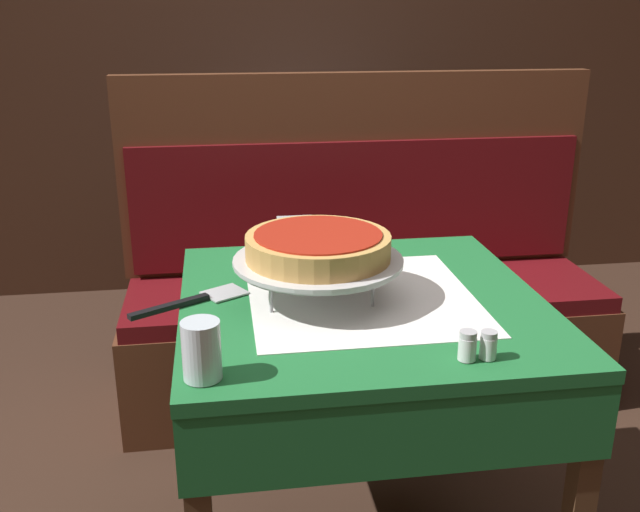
% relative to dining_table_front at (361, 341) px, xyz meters
% --- Properties ---
extents(dining_table_front, '(0.85, 0.85, 0.78)m').
position_rel_dining_table_front_xyz_m(dining_table_front, '(0.00, 0.00, 0.00)').
color(dining_table_front, '#1E6B33').
rests_on(dining_table_front, ground_plane).
extents(dining_table_rear, '(0.63, 0.63, 0.78)m').
position_rel_dining_table_front_xyz_m(dining_table_rear, '(0.13, 1.68, -0.01)').
color(dining_table_rear, '#194799').
rests_on(dining_table_rear, ground_plane).
extents(booth_bench, '(1.77, 0.51, 1.21)m').
position_rel_dining_table_front_xyz_m(booth_bench, '(0.20, 0.90, -0.32)').
color(booth_bench, brown).
rests_on(booth_bench, ground_plane).
extents(back_wall_panel, '(6.00, 0.04, 2.40)m').
position_rel_dining_table_front_xyz_m(back_wall_panel, '(0.00, 2.15, 0.53)').
color(back_wall_panel, '#4C2D1E').
rests_on(back_wall_panel, ground_plane).
extents(pizza_pan_stand, '(0.40, 0.40, 0.10)m').
position_rel_dining_table_front_xyz_m(pizza_pan_stand, '(-0.10, 0.01, 0.21)').
color(pizza_pan_stand, '#ADADB2').
rests_on(pizza_pan_stand, dining_table_front).
extents(deep_dish_pizza, '(0.34, 0.34, 0.06)m').
position_rel_dining_table_front_xyz_m(deep_dish_pizza, '(-0.10, 0.01, 0.25)').
color(deep_dish_pizza, tan).
rests_on(deep_dish_pizza, pizza_pan_stand).
extents(pizza_server, '(0.28, 0.19, 0.01)m').
position_rel_dining_table_front_xyz_m(pizza_server, '(-0.40, 0.02, 0.12)').
color(pizza_server, '#BCBCC1').
rests_on(pizza_server, dining_table_front).
extents(water_glass_near, '(0.07, 0.07, 0.11)m').
position_rel_dining_table_front_xyz_m(water_glass_near, '(-0.37, -0.34, 0.17)').
color(water_glass_near, silver).
rests_on(water_glass_near, dining_table_front).
extents(salt_shaker, '(0.04, 0.04, 0.06)m').
position_rel_dining_table_front_xyz_m(salt_shaker, '(0.14, -0.34, 0.15)').
color(salt_shaker, silver).
rests_on(salt_shaker, dining_table_front).
extents(pepper_shaker, '(0.03, 0.03, 0.06)m').
position_rel_dining_table_front_xyz_m(pepper_shaker, '(0.18, -0.34, 0.14)').
color(pepper_shaker, silver).
rests_on(pepper_shaker, dining_table_front).
extents(napkin_holder, '(0.10, 0.05, 0.09)m').
position_rel_dining_table_front_xyz_m(napkin_holder, '(-0.11, 0.38, 0.16)').
color(napkin_holder, '#B2B2B7').
rests_on(napkin_holder, dining_table_front).
extents(condiment_caddy, '(0.13, 0.13, 0.15)m').
position_rel_dining_table_front_xyz_m(condiment_caddy, '(0.09, 1.62, 0.15)').
color(condiment_caddy, black).
rests_on(condiment_caddy, dining_table_rear).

